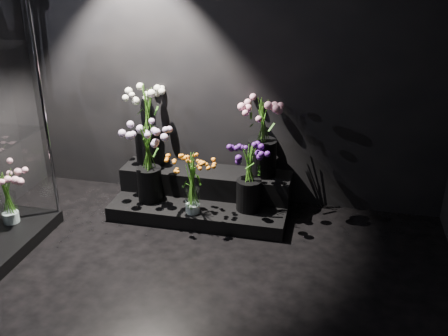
% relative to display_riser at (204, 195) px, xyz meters
% --- Properties ---
extents(floor, '(4.00, 4.00, 0.00)m').
position_rel_display_riser_xyz_m(floor, '(0.16, -1.68, -0.15)').
color(floor, black).
rests_on(floor, ground).
extents(wall_back, '(4.00, 0.00, 4.00)m').
position_rel_display_riser_xyz_m(wall_back, '(0.16, 0.32, 1.25)').
color(wall_back, black).
rests_on(wall_back, floor).
extents(display_riser, '(1.60, 0.71, 0.36)m').
position_rel_display_riser_xyz_m(display_riser, '(0.00, 0.00, 0.00)').
color(display_riser, black).
rests_on(display_riser, floor).
extents(bouquet_orange_bells, '(0.35, 0.35, 0.57)m').
position_rel_display_riser_xyz_m(bouquet_orange_bells, '(-0.01, -0.33, 0.28)').
color(bouquet_orange_bells, white).
rests_on(bouquet_orange_bells, display_riser).
extents(bouquet_lilac, '(0.48, 0.48, 0.73)m').
position_rel_display_riser_xyz_m(bouquet_lilac, '(-0.46, -0.18, 0.41)').
color(bouquet_lilac, black).
rests_on(bouquet_lilac, display_riser).
extents(bouquet_purple, '(0.35, 0.35, 0.61)m').
position_rel_display_riser_xyz_m(bouquet_purple, '(0.46, -0.16, 0.33)').
color(bouquet_purple, black).
rests_on(bouquet_purple, display_riser).
extents(bouquet_cream_roses, '(0.47, 0.47, 0.77)m').
position_rel_display_riser_xyz_m(bouquet_cream_roses, '(-0.56, 0.13, 0.65)').
color(bouquet_cream_roses, black).
rests_on(bouquet_cream_roses, display_riser).
extents(bouquet_pink_roses, '(0.52, 0.52, 0.74)m').
position_rel_display_riser_xyz_m(bouquet_pink_roses, '(0.52, 0.13, 0.63)').
color(bouquet_pink_roses, black).
rests_on(bouquet_pink_roses, display_riser).
extents(bouquet_case_base_pink, '(0.41, 0.41, 0.51)m').
position_rel_display_riser_xyz_m(bouquet_case_base_pink, '(-1.49, -0.80, 0.23)').
color(bouquet_case_base_pink, white).
rests_on(bouquet_case_base_pink, display_case).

